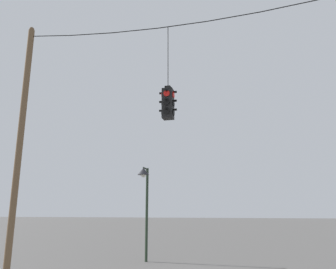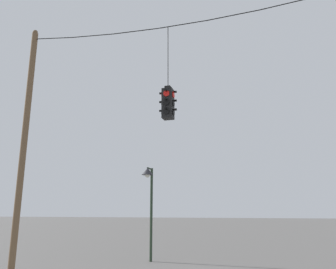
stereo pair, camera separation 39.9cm
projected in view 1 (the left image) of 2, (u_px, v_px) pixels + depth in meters
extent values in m
cylinder|color=brown|center=(20.00, 144.00, 11.66)|extent=(0.23, 0.23, 8.98)
sphere|color=brown|center=(32.00, 29.00, 12.69)|extent=(0.18, 0.18, 0.18)
cylinder|color=black|center=(50.00, 36.00, 12.40)|extent=(1.71, 0.03, 0.24)
cylinder|color=black|center=(91.00, 34.00, 11.95)|extent=(1.70, 0.03, 0.17)
cylinder|color=black|center=(135.00, 31.00, 11.52)|extent=(1.70, 0.03, 0.10)
cylinder|color=black|center=(182.00, 25.00, 11.10)|extent=(1.70, 0.03, 0.03)
cylinder|color=black|center=(233.00, 17.00, 10.70)|extent=(1.70, 0.03, 0.10)
cylinder|color=black|center=(288.00, 6.00, 10.32)|extent=(1.70, 0.03, 0.17)
cube|color=black|center=(168.00, 104.00, 10.59)|extent=(0.34, 0.34, 1.00)
cube|color=black|center=(168.00, 88.00, 10.71)|extent=(0.19, 0.19, 0.10)
cylinder|color=black|center=(168.00, 56.00, 10.97)|extent=(0.02, 0.02, 2.18)
cylinder|color=red|center=(167.00, 93.00, 10.48)|extent=(0.20, 0.03, 0.20)
cylinder|color=black|center=(166.00, 90.00, 10.46)|extent=(0.07, 0.12, 0.07)
cylinder|color=black|center=(167.00, 102.00, 10.41)|extent=(0.20, 0.03, 0.20)
cylinder|color=black|center=(166.00, 99.00, 10.39)|extent=(0.07, 0.12, 0.07)
cylinder|color=black|center=(167.00, 111.00, 10.34)|extent=(0.20, 0.03, 0.20)
cylinder|color=black|center=(166.00, 108.00, 10.32)|extent=(0.07, 0.12, 0.07)
cylinder|color=red|center=(169.00, 97.00, 10.83)|extent=(0.20, 0.03, 0.20)
cylinder|color=black|center=(170.00, 95.00, 10.89)|extent=(0.07, 0.12, 0.07)
cylinder|color=black|center=(169.00, 106.00, 10.76)|extent=(0.20, 0.03, 0.20)
cylinder|color=black|center=(170.00, 104.00, 10.82)|extent=(0.07, 0.12, 0.07)
cylinder|color=black|center=(169.00, 114.00, 10.69)|extent=(0.20, 0.03, 0.20)
cylinder|color=black|center=(170.00, 112.00, 10.76)|extent=(0.07, 0.12, 0.07)
cylinder|color=red|center=(163.00, 96.00, 10.70)|extent=(0.03, 0.20, 0.20)
cylinder|color=black|center=(161.00, 93.00, 10.73)|extent=(0.12, 0.07, 0.07)
cylinder|color=black|center=(162.00, 104.00, 10.63)|extent=(0.03, 0.20, 0.20)
cylinder|color=black|center=(161.00, 102.00, 10.66)|extent=(0.12, 0.07, 0.07)
cylinder|color=black|center=(162.00, 113.00, 10.56)|extent=(0.03, 0.20, 0.20)
cylinder|color=black|center=(161.00, 111.00, 10.59)|extent=(0.12, 0.07, 0.07)
cylinder|color=red|center=(174.00, 95.00, 10.61)|extent=(0.03, 0.20, 0.20)
cylinder|color=black|center=(175.00, 92.00, 10.62)|extent=(0.12, 0.07, 0.07)
cylinder|color=black|center=(174.00, 104.00, 10.54)|extent=(0.03, 0.20, 0.20)
cylinder|color=black|center=(175.00, 101.00, 10.55)|extent=(0.12, 0.07, 0.07)
cylinder|color=black|center=(174.00, 112.00, 10.47)|extent=(0.03, 0.20, 0.20)
cylinder|color=black|center=(175.00, 110.00, 10.48)|extent=(0.12, 0.07, 0.07)
cylinder|color=#233323|center=(147.00, 214.00, 14.70)|extent=(0.12, 0.12, 4.09)
cylinder|color=#233323|center=(145.00, 169.00, 14.88)|extent=(0.07, 0.58, 0.07)
cone|color=#232328|center=(143.00, 171.00, 14.57)|extent=(0.52, 0.52, 0.31)
sphere|color=silver|center=(143.00, 175.00, 14.54)|extent=(0.24, 0.24, 0.24)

